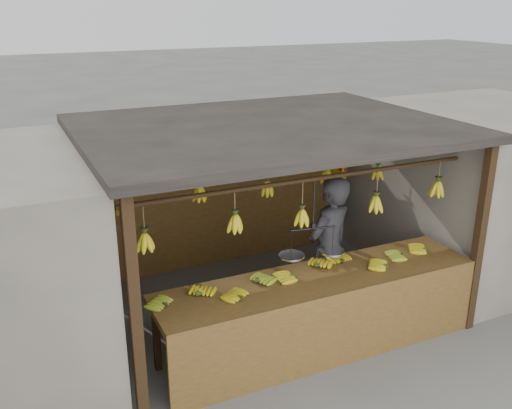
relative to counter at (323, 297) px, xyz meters
name	(u,v)px	position (x,y,z in m)	size (l,w,h in m)	color
ground	(266,305)	(-0.10, 1.23, -0.72)	(80.00, 80.00, 0.00)	#5B5B57
stall	(255,153)	(-0.10, 1.56, 1.25)	(4.30, 3.30, 2.40)	black
neighbor_right	(483,186)	(3.50, 1.23, 0.43)	(3.00, 3.00, 2.30)	slate
counter	(323,297)	(0.00, 0.00, 0.00)	(3.70, 0.84, 0.96)	brown
hanging_bananas	(265,187)	(-0.11, 1.24, 0.91)	(3.64, 2.23, 0.39)	gold
balance_scale	(312,250)	(-0.03, 0.23, 0.47)	(0.74, 0.36, 0.87)	black
vendor	(329,250)	(0.45, 0.63, 0.21)	(0.67, 0.44, 1.85)	#262628
bag_bundles	(339,184)	(1.84, 2.58, 0.29)	(0.08, 0.26, 1.24)	red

